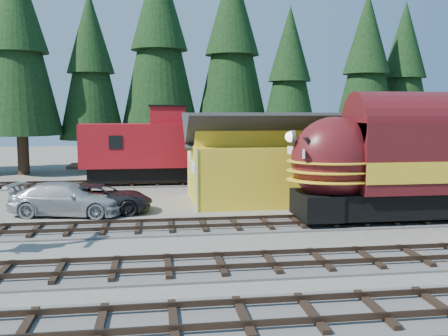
{
  "coord_description": "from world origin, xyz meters",
  "views": [
    {
      "loc": [
        -8.22,
        -18.62,
        5.4
      ],
      "look_at": [
        -5.02,
        4.0,
        2.77
      ],
      "focal_mm": 40.0,
      "sensor_mm": 36.0,
      "label": 1
    }
  ],
  "objects": [
    {
      "name": "ground",
      "position": [
        0.0,
        0.0,
        0.0
      ],
      "size": [
        120.0,
        120.0,
        0.0
      ],
      "primitive_type": "plane",
      "color": "#6B665B",
      "rests_on": "ground"
    },
    {
      "name": "track_spur",
      "position": [
        -10.0,
        18.0,
        0.06
      ],
      "size": [
        32.0,
        3.2,
        0.33
      ],
      "color": "#4C4947",
      "rests_on": "ground"
    },
    {
      "name": "depot",
      "position": [
        -0.0,
        10.5,
        2.96
      ],
      "size": [
        12.8,
        7.0,
        5.3
      ],
      "color": "gold",
      "rests_on": "ground"
    },
    {
      "name": "conifer_backdrop",
      "position": [
        4.09,
        24.5,
        10.38
      ],
      "size": [
        79.09,
        22.16,
        17.31
      ],
      "color": "black",
      "rests_on": "ground"
    },
    {
      "name": "caboose",
      "position": [
        -8.18,
        18.0,
        2.66
      ],
      "size": [
        10.34,
        3.0,
        5.38
      ],
      "color": "black",
      "rests_on": "ground"
    },
    {
      "name": "pickup_truck_a",
      "position": [
        -11.1,
        8.09,
        0.77
      ],
      "size": [
        5.57,
        2.66,
        1.53
      ],
      "primitive_type": "imported",
      "rotation": [
        0.0,
        0.0,
        1.55
      ],
      "color": "black",
      "rests_on": "ground"
    },
    {
      "name": "pickup_truck_b",
      "position": [
        -12.72,
        7.73,
        0.85
      ],
      "size": [
        6.21,
        3.46,
        1.7
      ],
      "primitive_type": "imported",
      "rotation": [
        0.0,
        0.0,
        1.38
      ],
      "color": "#B0B3B8",
      "rests_on": "ground"
    }
  ]
}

